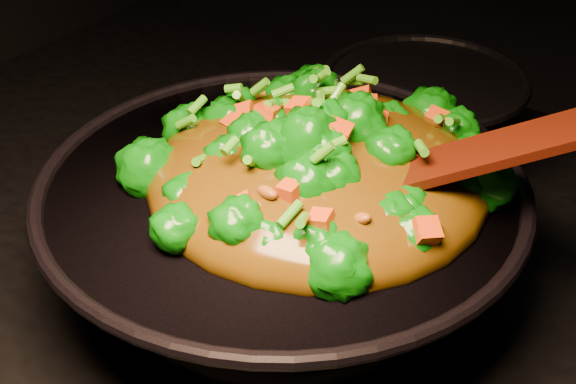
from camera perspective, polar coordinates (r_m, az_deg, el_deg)
The scene contains 4 objects.
wok at distance 0.78m, azimuth -0.42°, elevation -3.22°, with size 0.45×0.45×0.13m, color black, non-canonical shape.
stir_fry at distance 0.72m, azimuth 2.18°, elevation 4.21°, with size 0.32×0.32×0.11m, color #0A6E07, non-canonical shape.
spatula at distance 0.68m, azimuth 10.78°, elevation 1.93°, with size 0.32×0.05×0.01m, color #3A1508.
back_pot at distance 0.97m, azimuth 9.37°, elevation 4.79°, with size 0.23×0.23×0.13m, color black.
Camera 1 is at (0.42, -0.56, 1.44)m, focal length 50.00 mm.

